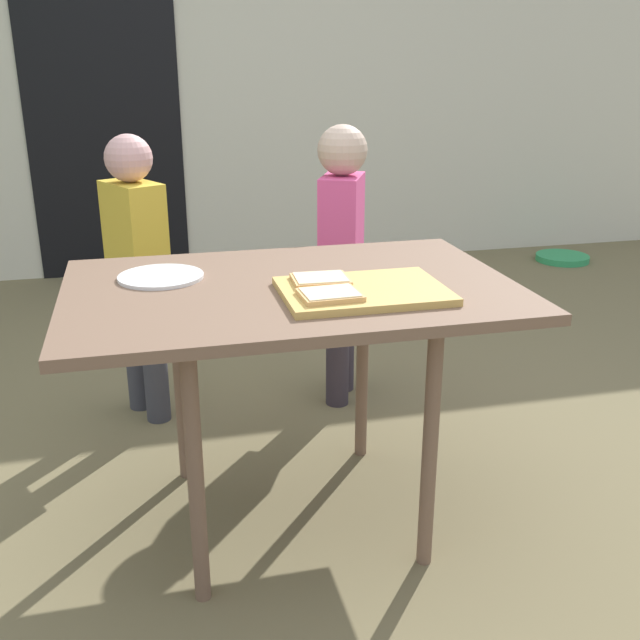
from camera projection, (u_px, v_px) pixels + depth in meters
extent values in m
plane|color=brown|center=(294.00, 514.00, 2.21)|extent=(16.00, 16.00, 0.00)
cube|color=beige|center=(193.00, 72.00, 4.48)|extent=(8.00, 0.20, 2.43)
cube|color=black|center=(103.00, 111.00, 4.34)|extent=(0.90, 0.02, 2.00)
cube|color=brown|center=(291.00, 290.00, 1.97)|extent=(1.20, 0.80, 0.03)
cylinder|color=brown|center=(196.00, 479.00, 1.75)|extent=(0.04, 0.04, 0.69)
cylinder|color=brown|center=(430.00, 449.00, 1.88)|extent=(0.04, 0.04, 0.69)
cylinder|color=brown|center=(180.00, 379.00, 2.30)|extent=(0.04, 0.04, 0.69)
cylinder|color=brown|center=(362.00, 361.00, 2.43)|extent=(0.04, 0.04, 0.69)
cube|color=tan|center=(363.00, 291.00, 1.87)|extent=(0.42, 0.30, 0.02)
cube|color=tan|center=(320.00, 280.00, 1.91)|extent=(0.15, 0.13, 0.01)
cube|color=beige|center=(320.00, 277.00, 1.91)|extent=(0.14, 0.11, 0.00)
cube|color=tan|center=(330.00, 295.00, 1.79)|extent=(0.15, 0.13, 0.01)
cube|color=beige|center=(330.00, 292.00, 1.79)|extent=(0.14, 0.11, 0.00)
cylinder|color=white|center=(161.00, 277.00, 2.02)|extent=(0.23, 0.23, 0.01)
cylinder|color=#373841|center=(136.00, 342.00, 2.80)|extent=(0.09, 0.09, 0.55)
cylinder|color=#373841|center=(154.00, 352.00, 2.70)|extent=(0.09, 0.09, 0.55)
cube|color=gold|center=(135.00, 231.00, 2.60)|extent=(0.23, 0.28, 0.34)
sphere|color=#CE9795|center=(128.00, 158.00, 2.51)|extent=(0.16, 0.16, 0.16)
cylinder|color=#332B34|center=(343.00, 330.00, 2.96)|extent=(0.09, 0.09, 0.52)
cylinder|color=#332B34|center=(338.00, 342.00, 2.83)|extent=(0.09, 0.09, 0.52)
cube|color=#E54C8C|center=(342.00, 225.00, 2.75)|extent=(0.23, 0.28, 0.37)
sphere|color=#C8A892|center=(342.00, 150.00, 2.65)|extent=(0.18, 0.18, 0.18)
cylinder|color=#2E9757|center=(562.00, 258.00, 4.96)|extent=(0.35, 0.35, 0.04)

